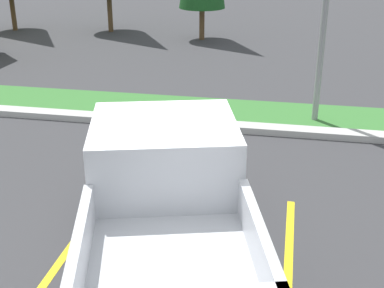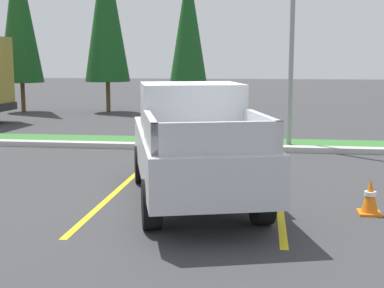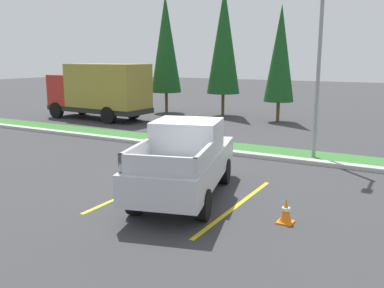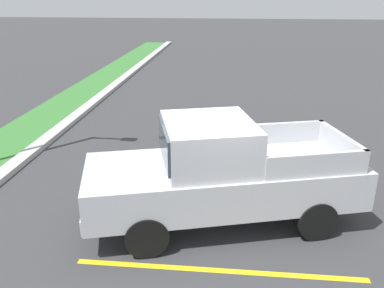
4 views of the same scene
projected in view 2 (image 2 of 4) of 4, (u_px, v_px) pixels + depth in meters
name	position (u px, v px, depth m)	size (l,w,h in m)	color
ground_plane	(190.00, 194.00, 10.15)	(120.00, 120.00, 0.00)	#38383A
parking_line_near	(110.00, 197.00, 9.90)	(0.12, 4.80, 0.01)	yellow
parking_line_far	(279.00, 203.00, 9.50)	(0.12, 4.80, 0.01)	yellow
curb_strip	(214.00, 147.00, 15.04)	(56.00, 0.40, 0.15)	#B2B2AD
grass_median	(217.00, 143.00, 16.12)	(56.00, 1.80, 0.06)	#387533
pickup_truck_main	(193.00, 143.00, 9.59)	(3.22, 5.53, 2.10)	black
street_light	(293.00, 19.00, 14.92)	(0.24, 1.49, 6.19)	gray
cypress_tree_leftmost	(19.00, 13.00, 25.09)	(2.06, 2.06, 7.94)	brown
cypress_tree_left_inner	(106.00, 9.00, 25.01)	(2.13, 2.13, 8.20)	brown
cypress_tree_center	(188.00, 26.00, 23.81)	(1.76, 1.76, 6.77)	brown
traffic_cone	(370.00, 197.00, 8.77)	(0.36, 0.36, 0.60)	orange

